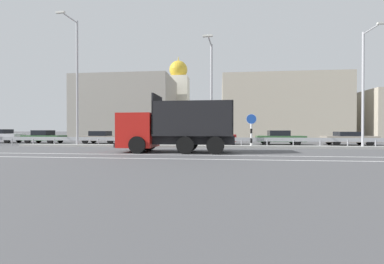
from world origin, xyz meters
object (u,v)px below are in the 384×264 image
Objects in this scene: parked_car_4 at (214,137)px; church_tower at (178,100)px; parked_car_0 at (1,136)px; parked_car_3 at (157,136)px; street_lamp_1 at (76,77)px; street_lamp_3 at (364,83)px; parked_car_2 at (101,137)px; parked_car_5 at (280,137)px; street_lamp_2 at (211,89)px; parked_car_1 at (44,137)px; median_road_sign at (251,129)px; dump_truck at (163,132)px; parked_car_6 at (348,138)px.

church_tower is at bearing 23.58° from parked_car_4.
parked_car_3 is (17.14, 0.44, 0.00)m from parked_car_0.
street_lamp_1 is 13.47m from parked_car_4.
parked_car_4 is (-11.35, 4.87, -4.17)m from street_lamp_3.
parked_car_2 is 17.95m from parked_car_5.
parked_car_0 is 11.26m from parked_car_2.
church_tower reaches higher than street_lamp_2.
parked_car_1 is at bearing -89.05° from parked_car_5.
street_lamp_2 is 6.43m from parked_car_4.
parked_car_4 is at bearing 22.98° from street_lamp_1.
parked_car_0 is 26.35m from church_tower.
median_road_sign reaches higher than parked_car_3.
median_road_sign reaches higher than parked_car_2.
parked_car_2 is at bearing -103.81° from church_tower.
parked_car_3 is at bearing 150.02° from median_road_sign.
parked_car_5 is at bearing 85.26° from parked_car_0.
parked_car_0 is at bearing -88.83° from parked_car_2.
dump_truck is 0.50× the size of church_tower.
street_lamp_2 is (-3.16, -0.38, 3.20)m from median_road_sign.
parked_car_3 reaches higher than parked_car_0.
parked_car_0 is 35.35m from parked_car_6.
parked_car_5 is (24.19, -0.00, 0.00)m from parked_car_1.
dump_truck is 10.49m from street_lamp_1.
dump_truck reaches higher than parked_car_3.
median_road_sign is 0.60× the size of parked_car_6.
parked_car_4 is (5.79, -0.41, -0.03)m from parked_car_3.
median_road_sign is 0.31× the size of street_lamp_3.
parked_car_4 is (3.05, 9.17, -0.58)m from dump_truck.
parked_car_5 is (12.06, -0.52, -0.06)m from parked_car_3.
parked_car_4 is (11.46, 4.86, -5.12)m from street_lamp_1.
median_road_sign is at bearing -53.53° from dump_truck.
parked_car_4 is 21.90m from church_tower.
street_lamp_3 is at bearing -72.93° from dump_truck.
median_road_sign is at bearing 178.91° from street_lamp_3.
parked_car_2 is 0.94× the size of parked_car_4.
street_lamp_1 is at bearing 2.74° from parked_car_2.
parked_car_6 is at bearing 89.52° from parked_car_2.
parked_car_6 is at bearing -59.45° from dump_truck.
parked_car_1 is at bearing 170.76° from street_lamp_3.
street_lamp_1 is 1.30× the size of street_lamp_2.
street_lamp_3 is (14.39, 4.30, 3.59)m from dump_truck.
parked_car_6 is at bearing 77.13° from street_lamp_3.
dump_truck is 1.63× the size of parked_car_6.
street_lamp_3 is at bearing 77.39° from parked_car_0.
parked_car_1 is 23.70m from church_tower.
church_tower is (-6.81, 19.94, 6.00)m from parked_car_4.
parked_car_1 is 30.33m from parked_car_6.
parked_car_6 is (6.14, -0.09, -0.03)m from parked_car_5.
parked_car_0 is at bearing 171.97° from street_lamp_3.
parked_car_2 is 0.97× the size of parked_car_5.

